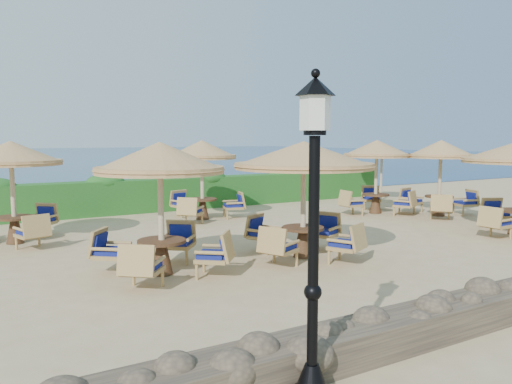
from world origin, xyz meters
name	(u,v)px	position (x,y,z in m)	size (l,w,h in m)	color
ground	(304,240)	(0.00, 0.00, 0.00)	(120.00, 120.00, 0.00)	tan
sea	(27,156)	(0.00, 70.00, 0.00)	(160.00, 160.00, 0.00)	navy
hedge	(197,193)	(0.00, 7.20, 0.60)	(18.00, 0.90, 1.20)	#194E19
lamp_post	(313,257)	(-4.80, -6.80, 1.55)	(0.44, 0.44, 3.31)	black
extra_parasol	(382,151)	(7.80, 5.20, 2.17)	(2.30, 2.30, 2.41)	#C8B58D
cafe_set_0	(160,187)	(-4.44, -1.30, 1.76)	(2.63, 2.63, 2.65)	#C8B58D
cafe_set_1	(304,174)	(-1.15, -1.53, 1.91)	(3.19, 3.19, 2.65)	#C8B58D
cafe_set_3	(12,173)	(-6.73, 3.45, 1.84)	(2.71, 2.71, 2.65)	#C8B58D
cafe_set_4	(202,167)	(-0.95, 4.52, 1.77)	(2.68, 2.69, 2.65)	#C8B58D
cafe_set_5	(376,164)	(5.04, 2.62, 1.80)	(2.63, 2.77, 2.65)	#C8B58D
cafe_set_6	(440,166)	(6.56, 1.08, 1.75)	(2.70, 2.65, 2.65)	#C8B58D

